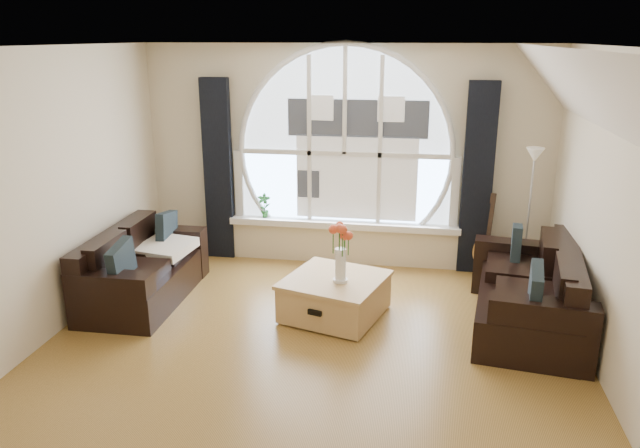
{
  "coord_description": "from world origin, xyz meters",
  "views": [
    {
      "loc": [
        0.93,
        -4.59,
        2.78
      ],
      "look_at": [
        0.0,
        0.9,
        1.05
      ],
      "focal_mm": 34.09,
      "sensor_mm": 36.0,
      "label": 1
    }
  ],
  "objects_px": {
    "coffee_chest": "(335,295)",
    "floor_lamp": "(528,217)",
    "sofa_left": "(143,264)",
    "vase_flowers": "(341,245)",
    "guitar": "(489,234)",
    "sofa_right": "(528,289)",
    "potted_plant": "(264,206)"
  },
  "relations": [
    {
      "from": "sofa_right",
      "to": "floor_lamp",
      "type": "bearing_deg",
      "value": 90.73
    },
    {
      "from": "vase_flowers",
      "to": "guitar",
      "type": "bearing_deg",
      "value": 42.85
    },
    {
      "from": "sofa_right",
      "to": "coffee_chest",
      "type": "bearing_deg",
      "value": -169.72
    },
    {
      "from": "sofa_left",
      "to": "sofa_right",
      "type": "height_order",
      "value": "sofa_right"
    },
    {
      "from": "floor_lamp",
      "to": "potted_plant",
      "type": "distance_m",
      "value": 3.2
    },
    {
      "from": "sofa_right",
      "to": "vase_flowers",
      "type": "xyz_separation_m",
      "value": [
        -1.84,
        -0.17,
        0.41
      ]
    },
    {
      "from": "potted_plant",
      "to": "sofa_left",
      "type": "bearing_deg",
      "value": -123.73
    },
    {
      "from": "floor_lamp",
      "to": "guitar",
      "type": "relative_size",
      "value": 1.51
    },
    {
      "from": "sofa_right",
      "to": "coffee_chest",
      "type": "relative_size",
      "value": 1.94
    },
    {
      "from": "sofa_left",
      "to": "potted_plant",
      "type": "relative_size",
      "value": 5.48
    },
    {
      "from": "coffee_chest",
      "to": "potted_plant",
      "type": "distance_m",
      "value": 1.99
    },
    {
      "from": "sofa_right",
      "to": "coffee_chest",
      "type": "distance_m",
      "value": 1.91
    },
    {
      "from": "sofa_right",
      "to": "sofa_left",
      "type": "bearing_deg",
      "value": -172.26
    },
    {
      "from": "coffee_chest",
      "to": "vase_flowers",
      "type": "xyz_separation_m",
      "value": [
        0.07,
        -0.08,
        0.58
      ]
    },
    {
      "from": "vase_flowers",
      "to": "floor_lamp",
      "type": "distance_m",
      "value": 2.39
    },
    {
      "from": "vase_flowers",
      "to": "floor_lamp",
      "type": "relative_size",
      "value": 0.44
    },
    {
      "from": "coffee_chest",
      "to": "floor_lamp",
      "type": "bearing_deg",
      "value": 48.02
    },
    {
      "from": "floor_lamp",
      "to": "guitar",
      "type": "height_order",
      "value": "floor_lamp"
    },
    {
      "from": "sofa_left",
      "to": "vase_flowers",
      "type": "distance_m",
      "value": 2.23
    },
    {
      "from": "sofa_left",
      "to": "coffee_chest",
      "type": "height_order",
      "value": "sofa_left"
    },
    {
      "from": "sofa_left",
      "to": "floor_lamp",
      "type": "height_order",
      "value": "floor_lamp"
    },
    {
      "from": "sofa_left",
      "to": "potted_plant",
      "type": "xyz_separation_m",
      "value": [
        0.98,
        1.47,
        0.31
      ]
    },
    {
      "from": "coffee_chest",
      "to": "potted_plant",
      "type": "xyz_separation_m",
      "value": [
        -1.14,
        1.56,
        0.48
      ]
    },
    {
      "from": "sofa_right",
      "to": "guitar",
      "type": "height_order",
      "value": "guitar"
    },
    {
      "from": "coffee_chest",
      "to": "sofa_left",
      "type": "bearing_deg",
      "value": -165.79
    },
    {
      "from": "floor_lamp",
      "to": "guitar",
      "type": "distance_m",
      "value": 0.5
    },
    {
      "from": "sofa_right",
      "to": "floor_lamp",
      "type": "height_order",
      "value": "floor_lamp"
    },
    {
      "from": "coffee_chest",
      "to": "vase_flowers",
      "type": "distance_m",
      "value": 0.59
    },
    {
      "from": "coffee_chest",
      "to": "guitar",
      "type": "distance_m",
      "value": 2.17
    },
    {
      "from": "sofa_right",
      "to": "guitar",
      "type": "bearing_deg",
      "value": 109.1
    },
    {
      "from": "vase_flowers",
      "to": "potted_plant",
      "type": "height_order",
      "value": "vase_flowers"
    },
    {
      "from": "sofa_right",
      "to": "potted_plant",
      "type": "height_order",
      "value": "potted_plant"
    }
  ]
}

